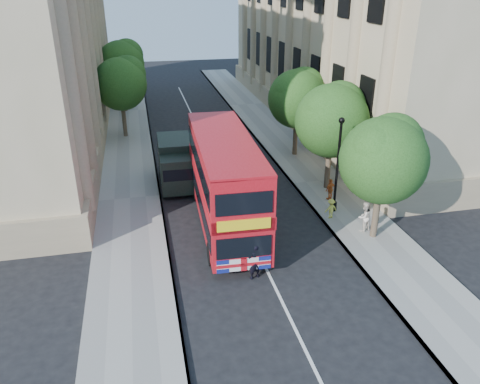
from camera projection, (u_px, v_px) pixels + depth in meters
ground at (276, 290)px, 19.03m from camera, size 120.00×120.00×0.00m
pavement_right at (319, 182)px, 29.02m from camera, size 3.50×80.00×0.12m
pavement_left at (130, 199)px, 26.76m from camera, size 3.50×80.00×0.12m
building_right at (356, 12)px, 39.33m from camera, size 12.00×38.00×18.00m
building_left at (3, 17)px, 33.90m from camera, size 12.00×38.00×18.00m
tree_right_near at (384, 156)px, 21.11m from camera, size 4.00×4.00×6.08m
tree_right_mid at (333, 117)px, 26.36m from camera, size 4.20×4.20×6.37m
tree_right_far at (298, 96)px, 31.74m from camera, size 4.00×4.00×6.15m
tree_left_far at (121, 81)px, 35.59m from camera, size 4.00×4.00×6.30m
tree_left_back at (121, 61)px, 42.59m from camera, size 4.20×4.20×6.65m
lamp_post at (337, 169)px, 24.30m from camera, size 0.32×0.32×5.16m
double_decker_bus at (225, 180)px, 22.99m from camera, size 2.96×9.96×4.56m
box_van at (176, 164)px, 28.18m from camera, size 2.06×4.84×2.74m
police_constable at (254, 261)px, 19.44m from camera, size 0.70×0.58×1.65m
woman_pedestrian at (364, 217)px, 22.95m from camera, size 0.89×0.79×1.54m
child_a at (330, 189)px, 26.32m from camera, size 0.79×0.59×1.24m
child_b at (331, 209)px, 24.29m from camera, size 0.74×0.51×1.06m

